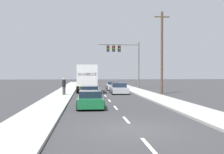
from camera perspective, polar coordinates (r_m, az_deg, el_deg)
ground_plane at (r=36.69m, az=-2.30°, el=-3.04°), size 140.00×140.00×0.00m
sidewalk_right at (r=32.39m, az=6.80°, el=-3.43°), size 2.56×80.00×0.14m
sidewalk_left at (r=31.75m, az=-10.52°, el=-3.53°), size 2.56×80.00×0.14m
lane_markings at (r=34.13m, az=-2.05°, el=-3.32°), size 0.14×62.00×0.01m
box_truck at (r=34.74m, az=-5.33°, el=-0.01°), size 2.64×7.78×3.47m
car_gray at (r=26.46m, az=-4.80°, el=-3.32°), size 1.93×4.34×1.22m
car_green at (r=19.35m, az=-4.69°, el=-4.86°), size 1.87×4.36×1.22m
car_white at (r=39.33m, az=0.22°, el=-1.93°), size 1.95×4.06×1.25m
car_silver at (r=32.49m, az=1.47°, el=-2.49°), size 2.10×4.73×1.30m
traffic_signal_mast at (r=42.79m, az=1.90°, el=5.21°), size 6.61×0.69×7.43m
utility_pole_mid at (r=32.22m, az=10.59°, el=5.30°), size 1.80×0.28×9.71m
pedestrian_near_corner at (r=29.36m, az=-10.20°, el=-1.96°), size 0.38×0.38×1.82m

